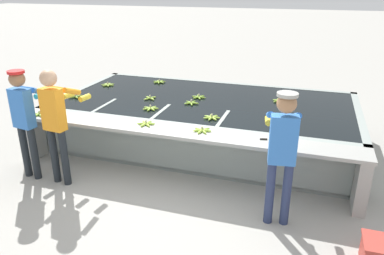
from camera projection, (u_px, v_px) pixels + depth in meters
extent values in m
plane|color=#A3A099|center=(171.00, 187.00, 5.59)|extent=(80.00, 80.00, 0.00)
cube|color=gray|center=(205.00, 139.00, 7.21)|extent=(5.40, 2.78, 0.06)
cube|color=gray|center=(182.00, 148.00, 5.90)|extent=(5.40, 0.12, 0.82)
cube|color=gray|center=(222.00, 101.00, 8.25)|extent=(5.40, 0.12, 0.82)
cube|color=gray|center=(85.00, 107.00, 7.84)|extent=(0.12, 2.78, 0.82)
cube|color=gray|center=(356.00, 137.00, 6.31)|extent=(0.12, 2.78, 0.82)
cube|color=black|center=(206.00, 119.00, 7.06)|extent=(5.16, 2.54, 0.76)
cube|color=gray|center=(106.00, 127.00, 6.77)|extent=(0.06, 0.80, 0.82)
cube|color=gray|center=(162.00, 134.00, 6.46)|extent=(0.06, 0.80, 0.82)
cube|color=gray|center=(222.00, 141.00, 6.15)|extent=(0.06, 0.80, 0.82)
cube|color=gray|center=(290.00, 150.00, 5.83)|extent=(0.06, 0.80, 0.82)
cube|color=#9E9E99|center=(175.00, 132.00, 5.50)|extent=(5.40, 0.45, 0.05)
cube|color=#9E9E99|center=(34.00, 136.00, 6.41)|extent=(0.16, 0.41, 0.77)
cube|color=#9E9E99|center=(361.00, 184.00, 4.90)|extent=(0.16, 0.41, 0.77)
cylinder|color=#1E2328|center=(25.00, 151.00, 5.78)|extent=(0.11, 0.11, 0.84)
cylinder|color=#1E2328|center=(34.00, 154.00, 5.70)|extent=(0.11, 0.11, 0.84)
cube|color=blue|center=(22.00, 108.00, 5.48)|extent=(0.34, 0.21, 0.59)
sphere|color=#896042|center=(17.00, 79.00, 5.32)|extent=(0.23, 0.23, 0.23)
cylinder|color=red|center=(16.00, 72.00, 5.28)|extent=(0.24, 0.24, 0.04)
cylinder|color=blue|center=(26.00, 89.00, 5.68)|extent=(0.12, 0.32, 0.18)
cylinder|color=#1EA3AD|center=(40.00, 95.00, 5.94)|extent=(0.11, 0.21, 0.08)
cylinder|color=blue|center=(41.00, 92.00, 5.54)|extent=(0.12, 0.32, 0.18)
cylinder|color=#1EA3AD|center=(55.00, 98.00, 5.81)|extent=(0.11, 0.21, 0.08)
cylinder|color=#1E2328|center=(54.00, 155.00, 5.60)|extent=(0.11, 0.11, 0.87)
cylinder|color=#1E2328|center=(65.00, 158.00, 5.52)|extent=(0.11, 0.11, 0.87)
cube|color=orange|center=(53.00, 110.00, 5.29)|extent=(0.34, 0.21, 0.61)
sphere|color=tan|center=(48.00, 78.00, 5.13)|extent=(0.23, 0.23, 0.23)
cylinder|color=orange|center=(55.00, 89.00, 5.49)|extent=(0.12, 0.32, 0.18)
cylinder|color=gold|center=(68.00, 95.00, 5.76)|extent=(0.11, 0.21, 0.08)
cylinder|color=orange|center=(72.00, 91.00, 5.36)|extent=(0.12, 0.32, 0.18)
cylinder|color=gold|center=(85.00, 98.00, 5.63)|extent=(0.11, 0.21, 0.08)
cylinder|color=navy|center=(270.00, 193.00, 4.63)|extent=(0.11, 0.11, 0.84)
cylinder|color=navy|center=(286.00, 194.00, 4.60)|extent=(0.11, 0.11, 0.84)
cube|color=blue|center=(283.00, 140.00, 4.36)|extent=(0.34, 0.22, 0.60)
sphere|color=#9E704C|center=(287.00, 104.00, 4.19)|extent=(0.23, 0.23, 0.23)
cylinder|color=#9E9E99|center=(288.00, 95.00, 4.16)|extent=(0.24, 0.24, 0.04)
cylinder|color=blue|center=(270.00, 115.00, 4.53)|extent=(0.13, 0.32, 0.18)
cylinder|color=gold|center=(268.00, 120.00, 4.82)|extent=(0.11, 0.21, 0.08)
cylinder|color=blue|center=(297.00, 116.00, 4.48)|extent=(0.13, 0.32, 0.18)
cylinder|color=gold|center=(294.00, 122.00, 4.77)|extent=(0.11, 0.21, 0.08)
ellipsoid|color=#7FAD33|center=(198.00, 96.00, 7.08)|extent=(0.11, 0.17, 0.04)
ellipsoid|color=#7FAD33|center=(196.00, 97.00, 7.05)|extent=(0.17, 0.04, 0.04)
ellipsoid|color=#7FAD33|center=(197.00, 98.00, 7.00)|extent=(0.12, 0.16, 0.04)
ellipsoid|color=#7FAD33|center=(199.00, 98.00, 6.98)|extent=(0.11, 0.17, 0.04)
ellipsoid|color=#7FAD33|center=(202.00, 97.00, 7.01)|extent=(0.17, 0.04, 0.04)
ellipsoid|color=#7FAD33|center=(201.00, 97.00, 7.06)|extent=(0.12, 0.16, 0.04)
cylinder|color=tan|center=(199.00, 95.00, 7.02)|extent=(0.03, 0.03, 0.04)
ellipsoid|color=#93BC3D|center=(153.00, 108.00, 6.44)|extent=(0.10, 0.17, 0.04)
ellipsoid|color=#93BC3D|center=(150.00, 107.00, 6.46)|extent=(0.11, 0.17, 0.04)
ellipsoid|color=#93BC3D|center=(148.00, 108.00, 6.43)|extent=(0.17, 0.07, 0.04)
ellipsoid|color=#93BC3D|center=(147.00, 109.00, 6.39)|extent=(0.15, 0.14, 0.04)
ellipsoid|color=#93BC3D|center=(149.00, 109.00, 6.36)|extent=(0.04, 0.17, 0.04)
ellipsoid|color=#93BC3D|center=(152.00, 109.00, 6.36)|extent=(0.16, 0.13, 0.04)
ellipsoid|color=#93BC3D|center=(154.00, 108.00, 6.40)|extent=(0.17, 0.08, 0.04)
cylinder|color=tan|center=(150.00, 106.00, 6.39)|extent=(0.03, 0.03, 0.04)
ellipsoid|color=#8CB738|center=(74.00, 96.00, 7.10)|extent=(0.16, 0.13, 0.04)
ellipsoid|color=#8CB738|center=(72.00, 97.00, 7.03)|extent=(0.13, 0.16, 0.04)
ellipsoid|color=#8CB738|center=(76.00, 97.00, 7.02)|extent=(0.16, 0.13, 0.04)
ellipsoid|color=#8CB738|center=(78.00, 96.00, 7.09)|extent=(0.13, 0.16, 0.04)
cylinder|color=tan|center=(75.00, 95.00, 7.05)|extent=(0.03, 0.03, 0.04)
ellipsoid|color=#7FAD33|center=(192.00, 104.00, 6.64)|extent=(0.10, 0.17, 0.04)
ellipsoid|color=#7FAD33|center=(194.00, 103.00, 6.68)|extent=(0.17, 0.05, 0.04)
ellipsoid|color=#7FAD33|center=(193.00, 102.00, 6.73)|extent=(0.07, 0.17, 0.04)
ellipsoid|color=#7FAD33|center=(189.00, 102.00, 6.73)|extent=(0.16, 0.12, 0.04)
ellipsoid|color=#7FAD33|center=(188.00, 103.00, 6.67)|extent=(0.15, 0.14, 0.04)
cylinder|color=tan|center=(191.00, 101.00, 6.67)|extent=(0.03, 0.03, 0.04)
ellipsoid|color=#9EC642|center=(105.00, 85.00, 7.86)|extent=(0.17, 0.09, 0.04)
ellipsoid|color=#9EC642|center=(106.00, 85.00, 7.82)|extent=(0.09, 0.17, 0.04)
ellipsoid|color=#9EC642|center=(108.00, 85.00, 7.81)|extent=(0.12, 0.16, 0.04)
ellipsoid|color=#9EC642|center=(110.00, 85.00, 7.84)|extent=(0.17, 0.05, 0.04)
ellipsoid|color=#9EC642|center=(110.00, 84.00, 7.89)|extent=(0.14, 0.15, 0.04)
ellipsoid|color=#9EC642|center=(109.00, 84.00, 7.91)|extent=(0.06, 0.17, 0.04)
ellipsoid|color=#9EC642|center=(107.00, 84.00, 7.90)|extent=(0.16, 0.12, 0.04)
cylinder|color=tan|center=(108.00, 83.00, 7.85)|extent=(0.03, 0.03, 0.04)
ellipsoid|color=#8CB738|center=(161.00, 81.00, 8.14)|extent=(0.07, 0.17, 0.04)
ellipsoid|color=#8CB738|center=(158.00, 81.00, 8.14)|extent=(0.14, 0.15, 0.04)
ellipsoid|color=#8CB738|center=(157.00, 82.00, 8.11)|extent=(0.17, 0.04, 0.04)
ellipsoid|color=#8CB738|center=(157.00, 82.00, 8.06)|extent=(0.13, 0.16, 0.04)
ellipsoid|color=#8CB738|center=(159.00, 82.00, 8.04)|extent=(0.08, 0.17, 0.04)
ellipsoid|color=#8CB738|center=(161.00, 82.00, 8.06)|extent=(0.17, 0.10, 0.04)
ellipsoid|color=#8CB738|center=(162.00, 82.00, 8.10)|extent=(0.17, 0.11, 0.04)
cylinder|color=tan|center=(159.00, 80.00, 8.08)|extent=(0.03, 0.03, 0.04)
ellipsoid|color=#8CB738|center=(277.00, 101.00, 6.79)|extent=(0.15, 0.14, 0.04)
ellipsoid|color=#8CB738|center=(280.00, 102.00, 6.76)|extent=(0.04, 0.17, 0.04)
ellipsoid|color=#8CB738|center=(282.00, 102.00, 6.76)|extent=(0.16, 0.13, 0.04)
ellipsoid|color=#8CB738|center=(283.00, 101.00, 6.80)|extent=(0.17, 0.08, 0.04)
ellipsoid|color=#8CB738|center=(281.00, 100.00, 6.84)|extent=(0.10, 0.17, 0.04)
ellipsoid|color=#8CB738|center=(279.00, 100.00, 6.86)|extent=(0.11, 0.17, 0.04)
ellipsoid|color=#8CB738|center=(277.00, 100.00, 6.83)|extent=(0.17, 0.07, 0.04)
cylinder|color=tan|center=(280.00, 99.00, 6.79)|extent=(0.03, 0.03, 0.04)
ellipsoid|color=#9EC642|center=(148.00, 98.00, 7.00)|extent=(0.16, 0.12, 0.04)
ellipsoid|color=#9EC642|center=(148.00, 99.00, 6.93)|extent=(0.12, 0.16, 0.04)
ellipsoid|color=#9EC642|center=(152.00, 99.00, 6.92)|extent=(0.16, 0.12, 0.04)
ellipsoid|color=#9EC642|center=(152.00, 98.00, 6.99)|extent=(0.12, 0.16, 0.04)
cylinder|color=tan|center=(150.00, 96.00, 6.95)|extent=(0.03, 0.03, 0.04)
ellipsoid|color=#9EC642|center=(211.00, 116.00, 6.03)|extent=(0.10, 0.17, 0.04)
ellipsoid|color=#9EC642|center=(209.00, 117.00, 6.01)|extent=(0.17, 0.08, 0.04)
ellipsoid|color=#9EC642|center=(208.00, 118.00, 5.96)|extent=(0.16, 0.13, 0.04)
ellipsoid|color=#9EC642|center=(210.00, 119.00, 5.93)|extent=(0.05, 0.17, 0.04)
ellipsoid|color=#9EC642|center=(213.00, 118.00, 5.93)|extent=(0.15, 0.14, 0.04)
ellipsoid|color=#9EC642|center=(215.00, 118.00, 5.97)|extent=(0.17, 0.06, 0.04)
ellipsoid|color=#9EC642|center=(214.00, 117.00, 6.01)|extent=(0.12, 0.17, 0.04)
cylinder|color=tan|center=(212.00, 115.00, 5.96)|extent=(0.03, 0.03, 0.04)
ellipsoid|color=#93BC3D|center=(288.00, 95.00, 7.14)|extent=(0.10, 0.17, 0.04)
ellipsoid|color=#93BC3D|center=(290.00, 94.00, 7.20)|extent=(0.17, 0.10, 0.04)
ellipsoid|color=#93BC3D|center=(286.00, 94.00, 7.24)|extent=(0.10, 0.17, 0.04)
ellipsoid|color=#93BC3D|center=(284.00, 94.00, 7.19)|extent=(0.17, 0.10, 0.04)
cylinder|color=tan|center=(287.00, 93.00, 7.18)|extent=(0.03, 0.03, 0.04)
ellipsoid|color=#9EC642|center=(205.00, 129.00, 5.48)|extent=(0.13, 0.16, 0.04)
ellipsoid|color=#9EC642|center=(202.00, 129.00, 5.50)|extent=(0.08, 0.17, 0.04)
ellipsoid|color=#9EC642|center=(199.00, 129.00, 5.49)|extent=(0.17, 0.10, 0.04)
ellipsoid|color=#9EC642|center=(198.00, 130.00, 5.44)|extent=(0.17, 0.11, 0.04)
ellipsoid|color=#9EC642|center=(200.00, 131.00, 5.41)|extent=(0.07, 0.17, 0.04)
ellipsoid|color=#9EC642|center=(204.00, 132.00, 5.40)|extent=(0.14, 0.15, 0.04)
ellipsoid|color=#9EC642|center=(206.00, 131.00, 5.44)|extent=(0.17, 0.04, 0.04)
cylinder|color=tan|center=(202.00, 128.00, 5.44)|extent=(0.03, 0.03, 0.04)
ellipsoid|color=#9EC642|center=(145.00, 123.00, 5.75)|extent=(0.15, 0.14, 0.04)
ellipsoid|color=#9EC642|center=(142.00, 124.00, 5.70)|extent=(0.17, 0.08, 0.04)
ellipsoid|color=#9EC642|center=(144.00, 125.00, 5.66)|extent=(0.07, 0.17, 0.04)
ellipsoid|color=#9EC642|center=(147.00, 125.00, 5.66)|extent=(0.15, 0.14, 0.04)
ellipsoid|color=#9EC642|center=(150.00, 124.00, 5.70)|extent=(0.17, 0.08, 0.04)
ellipsoid|color=#9EC642|center=(148.00, 123.00, 5.74)|extent=(0.07, 0.17, 0.04)
cylinder|color=tan|center=(146.00, 122.00, 5.69)|extent=(0.03, 0.03, 0.04)
ellipsoid|color=#9EC642|center=(43.00, 114.00, 6.11)|extent=(0.17, 0.09, 0.04)
ellipsoid|color=#9EC642|center=(42.00, 113.00, 6.15)|extent=(0.07, 0.17, 0.04)
ellipsoid|color=#9EC642|center=(39.00, 113.00, 6.15)|extent=(0.15, 0.14, 0.04)
ellipsoid|color=#9EC642|center=(36.00, 114.00, 6.11)|extent=(0.17, 0.09, 0.04)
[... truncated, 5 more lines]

